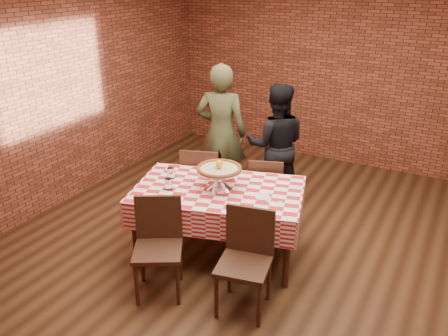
{
  "coord_description": "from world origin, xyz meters",
  "views": [
    {
      "loc": [
        1.69,
        -3.88,
        2.79
      ],
      "look_at": [
        -0.39,
        -0.07,
        0.94
      ],
      "focal_mm": 37.81,
      "sensor_mm": 36.0,
      "label": 1
    }
  ],
  "objects": [
    {
      "name": "diner_olive",
      "position": [
        -1.03,
        1.03,
        0.88
      ],
      "size": [
        0.73,
        0.58,
        1.75
      ],
      "primitive_type": "imported",
      "rotation": [
        0.0,
        0.0,
        3.43
      ],
      "color": "#434829",
      "rests_on": "ground"
    },
    {
      "name": "pizza_stand",
      "position": [
        -0.39,
        -0.17,
        0.86
      ],
      "size": [
        0.55,
        0.55,
        0.2
      ],
      "primitive_type": null,
      "rotation": [
        0.0,
        0.0,
        0.25
      ],
      "color": "silver",
      "rests_on": "tablecloth"
    },
    {
      "name": "chair_near_left",
      "position": [
        -0.56,
        -1.0,
        0.45
      ],
      "size": [
        0.58,
        0.58,
        0.91
      ],
      "primitive_type": null,
      "rotation": [
        0.0,
        0.0,
        0.53
      ],
      "color": "#452A1A",
      "rests_on": "ground"
    },
    {
      "name": "back_wall",
      "position": [
        0.0,
        3.0,
        1.45
      ],
      "size": [
        5.5,
        0.0,
        5.5
      ],
      "primitive_type": "plane",
      "rotation": [
        1.57,
        0.0,
        0.0
      ],
      "color": "#602C1B",
      "rests_on": "ground"
    },
    {
      "name": "water_glass_left",
      "position": [
        -0.82,
        -0.43,
        0.82
      ],
      "size": [
        0.09,
        0.09,
        0.12
      ],
      "primitive_type": "cylinder",
      "rotation": [
        0.0,
        0.0,
        0.27
      ],
      "color": "white",
      "rests_on": "tablecloth"
    },
    {
      "name": "pizza",
      "position": [
        -0.39,
        -0.17,
        0.97
      ],
      "size": [
        0.55,
        0.55,
        0.03
      ],
      "primitive_type": "cylinder",
      "rotation": [
        0.0,
        0.0,
        0.25
      ],
      "color": "beige",
      "rests_on": "pizza_stand"
    },
    {
      "name": "diner_black",
      "position": [
        -0.37,
        1.23,
        0.77
      ],
      "size": [
        0.92,
        0.84,
        1.54
      ],
      "primitive_type": "imported",
      "rotation": [
        0.0,
        0.0,
        3.55
      ],
      "color": "black",
      "rests_on": "ground"
    },
    {
      "name": "chair_near_right",
      "position": [
        0.22,
        -0.84,
        0.46
      ],
      "size": [
        0.51,
        0.51,
        0.91
      ],
      "primitive_type": null,
      "rotation": [
        0.0,
        0.0,
        0.19
      ],
      "color": "#452A1A",
      "rests_on": "ground"
    },
    {
      "name": "chair_far_left",
      "position": [
        -0.95,
        0.44,
        0.46
      ],
      "size": [
        0.56,
        0.56,
        0.92
      ],
      "primitive_type": null,
      "rotation": [
        0.0,
        0.0,
        3.47
      ],
      "color": "#452A1A",
      "rests_on": "ground"
    },
    {
      "name": "table",
      "position": [
        -0.4,
        -0.18,
        0.38
      ],
      "size": [
        1.86,
        1.4,
        0.75
      ],
      "primitive_type": "cube",
      "rotation": [
        0.0,
        0.0,
        0.27
      ],
      "color": "#452A1A",
      "rests_on": "ground"
    },
    {
      "name": "sweetener_packet_a",
      "position": [
        0.19,
        -0.21,
        0.76
      ],
      "size": [
        0.06,
        0.06,
        0.0
      ],
      "primitive_type": "cube",
      "rotation": [
        0.0,
        0.0,
        0.76
      ],
      "color": "white",
      "rests_on": "tablecloth"
    },
    {
      "name": "condiment_caddy",
      "position": [
        -0.42,
        0.09,
        0.83
      ],
      "size": [
        0.13,
        0.12,
        0.14
      ],
      "primitive_type": "cube",
      "rotation": [
        0.0,
        0.0,
        0.69
      ],
      "color": "silver",
      "rests_on": "tablecloth"
    },
    {
      "name": "lemon",
      "position": [
        -0.39,
        -0.17,
        1.02
      ],
      "size": [
        0.09,
        0.09,
        0.09
      ],
      "primitive_type": "ellipsoid",
      "rotation": [
        0.0,
        0.0,
        0.25
      ],
      "color": "yellow",
      "rests_on": "pizza"
    },
    {
      "name": "side_plate",
      "position": [
        0.07,
        -0.15,
        0.76
      ],
      "size": [
        0.18,
        0.18,
        0.01
      ],
      "primitive_type": "cylinder",
      "rotation": [
        0.0,
        0.0,
        0.27
      ],
      "color": "white",
      "rests_on": "tablecloth"
    },
    {
      "name": "water_glass_right",
      "position": [
        -0.95,
        -0.2,
        0.82
      ],
      "size": [
        0.09,
        0.09,
        0.12
      ],
      "primitive_type": "cylinder",
      "rotation": [
        0.0,
        0.0,
        0.27
      ],
      "color": "white",
      "rests_on": "tablecloth"
    },
    {
      "name": "chair_far_right",
      "position": [
        -0.23,
        0.64,
        0.43
      ],
      "size": [
        0.49,
        0.49,
        0.86
      ],
      "primitive_type": null,
      "rotation": [
        0.0,
        0.0,
        3.49
      ],
      "color": "#452A1A",
      "rests_on": "ground"
    },
    {
      "name": "ground",
      "position": [
        0.0,
        0.0,
        0.0
      ],
      "size": [
        6.0,
        6.0,
        0.0
      ],
      "primitive_type": "plane",
      "color": "black",
      "rests_on": "ground"
    },
    {
      "name": "sweetener_packet_b",
      "position": [
        0.27,
        -0.17,
        0.76
      ],
      "size": [
        0.06,
        0.05,
        0.0
      ],
      "primitive_type": "cube",
      "rotation": [
        0.0,
        0.0,
        -0.3
      ],
      "color": "white",
      "rests_on": "tablecloth"
    },
    {
      "name": "tablecloth",
      "position": [
        -0.4,
        -0.18,
        0.62
      ],
      "size": [
        1.9,
        1.44,
        0.28
      ],
      "primitive_type": null,
      "rotation": [
        0.0,
        0.0,
        0.27
      ],
      "color": "red",
      "rests_on": "table"
    }
  ]
}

